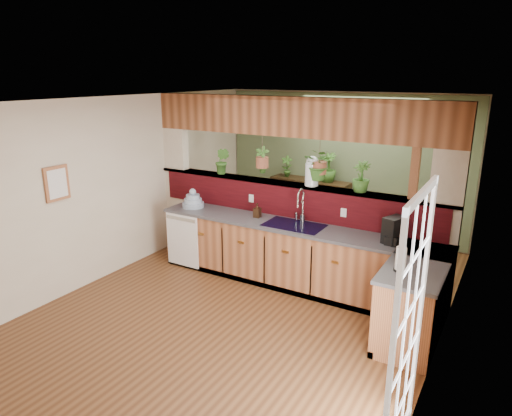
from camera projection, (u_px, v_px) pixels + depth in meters
The scene contains 28 objects.
ground at pixel (242, 310), 5.83m from camera, with size 4.60×7.00×0.01m, color brown.
ceiling at pixel (239, 102), 5.09m from camera, with size 4.60×7.00×0.01m, color brown.
wall_back at pixel (342, 164), 8.36m from camera, with size 4.60×0.02×2.60m, color beige.
wall_left at pixel (106, 189), 6.57m from camera, with size 0.02×7.00×2.60m, color beige.
wall_right at pixel (444, 248), 4.34m from camera, with size 0.02×7.00×2.60m, color beige.
pass_through_partition at pixel (292, 197), 6.59m from camera, with size 4.60×0.21×2.60m.
pass_through_ledge at pixel (291, 184), 6.56m from camera, with size 4.60×0.21×0.04m, color brown.
header_beam at pixel (292, 117), 6.29m from camera, with size 4.60×0.15×0.55m, color brown.
sage_backwall at pixel (342, 165), 8.34m from camera, with size 4.55×0.02×2.55m, color #5E714D.
countertop at pixel (330, 267), 6.01m from camera, with size 4.14×1.52×0.90m.
dishwasher at pixel (182, 240), 6.96m from camera, with size 0.58×0.03×0.82m.
navy_sink at pixel (294, 231), 6.28m from camera, with size 0.82×0.50×0.18m.
french_door at pixel (407, 335), 3.35m from camera, with size 0.06×1.02×2.16m, color white.
framed_print at pixel (57, 183), 5.83m from camera, with size 0.04×0.35×0.45m.
faucet at pixel (301, 204), 6.30m from camera, with size 0.22×0.22×0.49m.
dish_stack at pixel (193, 201), 7.08m from camera, with size 0.34×0.34×0.30m.
soap_dispenser at pixel (257, 210), 6.57m from camera, with size 0.09×0.10×0.21m, color #3B2515.
coffee_maker at pixel (394, 231), 5.56m from camera, with size 0.18×0.30×0.33m.
paper_towel at pixel (401, 259), 4.78m from camera, with size 0.13×0.13×0.28m.
glass_jar at pixel (312, 171), 6.33m from camera, with size 0.19×0.19×0.42m.
ledge_plant_left at pixel (222, 161), 7.07m from camera, with size 0.23×0.18×0.41m, color #325F21.
ledge_plant_right at pixel (361, 177), 5.99m from camera, with size 0.23×0.23×0.41m, color #325F21.
hanging_plant_a at pixel (262, 151), 6.66m from camera, with size 0.24×0.19×0.52m.
hanging_plant_b at pixel (320, 151), 6.20m from camera, with size 0.45×0.40×0.56m.
shelving_console at pixel (309, 206), 8.63m from camera, with size 1.51×0.40×1.01m, color black.
shelf_plant_a at pixel (287, 166), 8.67m from camera, with size 0.21×0.14×0.40m, color #325F21.
shelf_plant_b at pixel (328, 167), 8.24m from camera, with size 0.30×0.30×0.53m, color #325F21.
floor_plant at pixel (364, 238), 7.24m from camera, with size 0.70×0.60×0.78m, color #325F21.
Camera 1 is at (2.80, -4.41, 2.90)m, focal length 32.00 mm.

